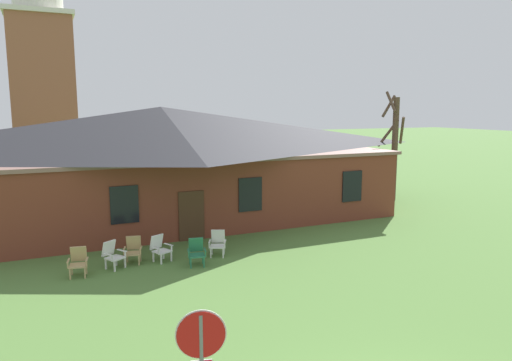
{
  "coord_description": "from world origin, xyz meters",
  "views": [
    {
      "loc": [
        -5.42,
        -5.39,
        5.51
      ],
      "look_at": [
        0.71,
        8.23,
        3.21
      ],
      "focal_mm": 33.04,
      "sensor_mm": 36.0,
      "label": 1
    }
  ],
  "objects": [
    {
      "name": "lawn_chair_middle",
      "position": [
        -1.83,
        11.11,
        0.5
      ],
      "size": [
        0.81,
        0.85,
        0.96
      ],
      "color": "white",
      "rests_on": "ground"
    },
    {
      "name": "lawn_chair_near_door",
      "position": [
        -3.5,
        11.02,
        0.5
      ],
      "size": [
        0.84,
        0.87,
        0.96
      ],
      "color": "silver",
      "rests_on": "ground"
    },
    {
      "name": "lawn_chair_by_porch",
      "position": [
        -4.64,
        10.73,
        0.5
      ],
      "size": [
        0.71,
        0.75,
        0.96
      ],
      "color": "tan",
      "rests_on": "ground"
    },
    {
      "name": "bare_tree_beside_building",
      "position": [
        13.67,
        16.87,
        3.4
      ],
      "size": [
        1.5,
        1.4,
        6.5
      ],
      "color": "brown",
      "rests_on": "ground"
    },
    {
      "name": "brick_building",
      "position": [
        0.0,
        18.29,
        2.85
      ],
      "size": [
        22.47,
        10.4,
        5.59
      ],
      "color": "brown",
      "rests_on": "ground"
    },
    {
      "name": "lawn_chair_far_side",
      "position": [
        0.32,
        10.89,
        0.5
      ],
      "size": [
        0.8,
        0.84,
        0.96
      ],
      "color": "silver",
      "rests_on": "ground"
    },
    {
      "name": "stop_sign",
      "position": [
        -3.39,
        1.2,
        1.72
      ],
      "size": [
        0.78,
        0.24,
        2.44
      ],
      "color": "slate",
      "rests_on": "ground"
    },
    {
      "name": "dome_tower",
      "position": [
        -5.19,
        37.86,
        8.61
      ],
      "size": [
        5.18,
        5.18,
        18.86
      ],
      "color": "#93563D",
      "rests_on": "ground"
    },
    {
      "name": "lawn_chair_right_end",
      "position": [
        -0.75,
        10.15,
        0.5
      ],
      "size": [
        0.72,
        0.77,
        0.96
      ],
      "color": "#28704C",
      "rests_on": "ground"
    },
    {
      "name": "lawn_chair_left_end",
      "position": [
        -2.75,
        11.31,
        0.5
      ],
      "size": [
        0.75,
        0.8,
        0.96
      ],
      "color": "tan",
      "rests_on": "ground"
    }
  ]
}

